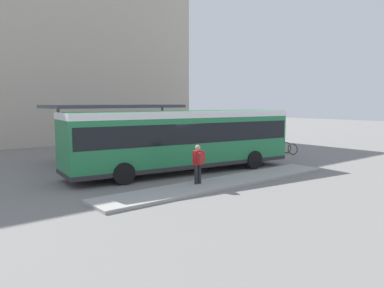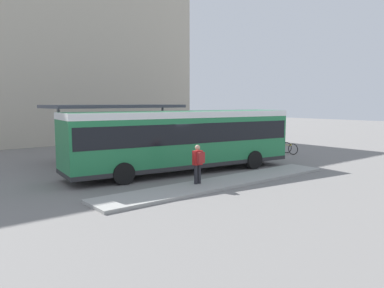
# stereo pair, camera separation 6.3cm
# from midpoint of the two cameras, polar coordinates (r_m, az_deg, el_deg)

# --- Properties ---
(ground_plane) EXTENTS (120.00, 120.00, 0.00)m
(ground_plane) POSITION_cam_midpoint_polar(r_m,az_deg,el_deg) (18.86, -1.29, -4.27)
(ground_plane) COLOR slate
(curb_island) EXTENTS (12.02, 1.80, 0.12)m
(curb_island) POSITION_cam_midpoint_polar(r_m,az_deg,el_deg) (16.20, 5.01, -5.85)
(curb_island) COLOR #9E9E99
(curb_island) RESTS_ON ground_plane
(city_bus) EXTENTS (11.94, 3.94, 3.05)m
(city_bus) POSITION_cam_midpoint_polar(r_m,az_deg,el_deg) (18.62, -1.28, 1.15)
(city_bus) COLOR #237A47
(city_bus) RESTS_ON ground_plane
(pedestrian_waiting) EXTENTS (0.40, 0.41, 1.62)m
(pedestrian_waiting) POSITION_cam_midpoint_polar(r_m,az_deg,el_deg) (15.42, 1.06, -2.71)
(pedestrian_waiting) COLOR #232328
(pedestrian_waiting) RESTS_ON curb_island
(bicycle_yellow) EXTENTS (0.48, 1.76, 0.76)m
(bicycle_yellow) POSITION_cam_midpoint_polar(r_m,az_deg,el_deg) (26.17, 14.28, -0.64)
(bicycle_yellow) COLOR black
(bicycle_yellow) RESTS_ON ground_plane
(bicycle_black) EXTENTS (0.48, 1.79, 0.78)m
(bicycle_black) POSITION_cam_midpoint_polar(r_m,az_deg,el_deg) (26.86, 13.30, -0.41)
(bicycle_black) COLOR black
(bicycle_black) RESTS_ON ground_plane
(bicycle_white) EXTENTS (0.48, 1.80, 0.78)m
(bicycle_white) POSITION_cam_midpoint_polar(r_m,az_deg,el_deg) (27.46, 12.21, -0.24)
(bicycle_white) COLOR black
(bicycle_white) RESTS_ON ground_plane
(station_shelter) EXTENTS (8.11, 3.45, 3.33)m
(station_shelter) POSITION_cam_midpoint_polar(r_m,az_deg,el_deg) (23.12, -11.52, 5.52)
(station_shelter) COLOR #4C515B
(station_shelter) RESTS_ON ground_plane
(potted_planter_near_shelter) EXTENTS (0.79, 0.79, 1.15)m
(potted_planter_near_shelter) POSITION_cam_midpoint_polar(r_m,az_deg,el_deg) (20.06, -15.02, -2.13)
(potted_planter_near_shelter) COLOR slate
(potted_planter_near_shelter) RESTS_ON ground_plane
(station_building) EXTENTS (27.99, 11.94, 15.94)m
(station_building) POSITION_cam_midpoint_polar(r_m,az_deg,el_deg) (37.57, -23.89, 12.69)
(station_building) COLOR #BCB29E
(station_building) RESTS_ON ground_plane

